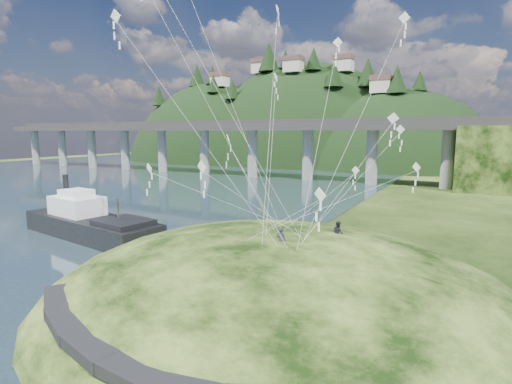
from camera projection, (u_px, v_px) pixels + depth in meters
The scene contains 10 objects.
ground at pixel (171, 291), 29.91m from camera, with size 320.00×320.00×0.00m, color black.
water at pixel (12, 185), 90.07m from camera, with size 240.00×240.00×0.00m, color #2B424F.
grass_hill at pixel (279, 323), 28.08m from camera, with size 36.00×32.00×13.00m.
footpath at pixel (154, 354), 17.61m from camera, with size 22.29×5.84×0.83m.
bridge at pixel (272, 140), 101.82m from camera, with size 160.00×11.00×15.00m.
far_ridge at pixel (291, 181), 157.71m from camera, with size 153.00×70.00×94.50m.
work_barge at pixel (89, 222), 45.16m from camera, with size 20.05×7.98×6.82m.
wooden_dock at pixel (190, 249), 39.27m from camera, with size 13.32×7.65×0.98m.
kite_flyers at pixel (322, 223), 26.99m from camera, with size 3.29×5.03×1.89m.
kite_swarm at pixel (285, 86), 28.41m from camera, with size 17.59×17.37×19.58m.
Camera 1 is at (19.25, -21.94, 11.78)m, focal length 28.00 mm.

